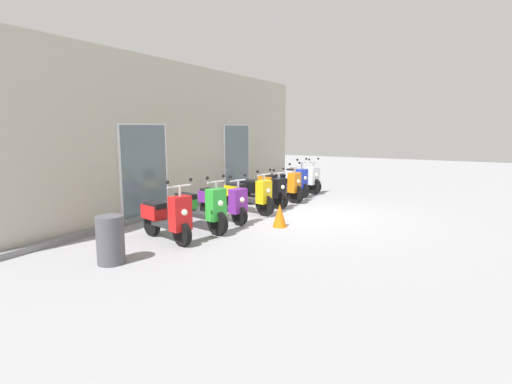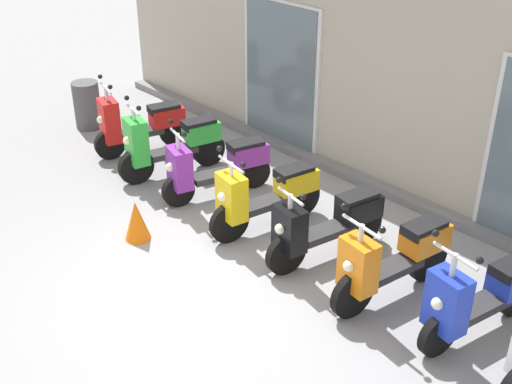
% 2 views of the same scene
% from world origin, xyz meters
% --- Properties ---
extents(ground_plane, '(40.00, 40.00, 0.00)m').
position_xyz_m(ground_plane, '(0.00, 0.00, 0.00)').
color(ground_plane, '#939399').
extents(storefront_facade, '(12.05, 0.50, 3.91)m').
position_xyz_m(storefront_facade, '(-0.00, 3.32, 1.89)').
color(storefront_facade, '#B2AD9E').
rests_on(storefront_facade, ground_plane).
extents(scooter_red, '(0.73, 1.49, 1.27)m').
position_xyz_m(scooter_red, '(-3.42, 1.36, 0.48)').
color(scooter_red, black).
rests_on(scooter_red, ground_plane).
extents(scooter_green, '(0.67, 1.65, 1.25)m').
position_xyz_m(scooter_green, '(-2.48, 1.27, 0.49)').
color(scooter_green, black).
rests_on(scooter_green, ground_plane).
extents(scooter_purple, '(0.73, 1.57, 1.16)m').
position_xyz_m(scooter_purple, '(-1.51, 1.33, 0.47)').
color(scooter_purple, black).
rests_on(scooter_purple, ground_plane).
extents(scooter_yellow, '(0.64, 1.62, 1.18)m').
position_xyz_m(scooter_yellow, '(-0.44, 1.24, 0.49)').
color(scooter_yellow, black).
rests_on(scooter_yellow, ground_plane).
extents(scooter_black, '(0.63, 1.64, 1.12)m').
position_xyz_m(scooter_black, '(0.50, 1.31, 0.47)').
color(scooter_black, black).
rests_on(scooter_black, ground_plane).
extents(scooter_orange, '(0.63, 1.65, 1.20)m').
position_xyz_m(scooter_orange, '(1.48, 1.25, 0.50)').
color(scooter_orange, black).
rests_on(scooter_orange, ground_plane).
extents(scooter_blue, '(0.66, 1.58, 1.26)m').
position_xyz_m(scooter_blue, '(2.42, 1.39, 0.47)').
color(scooter_blue, black).
rests_on(scooter_blue, ground_plane).
extents(scooter_white, '(0.76, 1.52, 1.20)m').
position_xyz_m(scooter_white, '(3.37, 1.29, 0.48)').
color(scooter_white, black).
rests_on(scooter_white, ground_plane).
extents(curb_bollard, '(0.12, 0.12, 0.70)m').
position_xyz_m(curb_bollard, '(4.70, 1.54, 0.35)').
color(curb_bollard, yellow).
rests_on(curb_bollard, ground_plane).
extents(trash_bin, '(0.44, 0.44, 0.80)m').
position_xyz_m(trash_bin, '(-4.88, 1.29, 0.40)').
color(trash_bin, '#4C4C51').
rests_on(trash_bin, ground_plane).
extents(traffic_cone, '(0.32, 0.32, 0.52)m').
position_xyz_m(traffic_cone, '(-1.35, -0.08, 0.26)').
color(traffic_cone, orange).
rests_on(traffic_cone, ground_plane).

